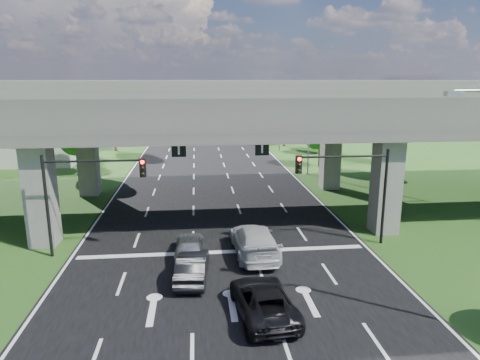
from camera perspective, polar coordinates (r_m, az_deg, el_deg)
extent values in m
plane|color=#284C18|center=(22.73, -1.65, -13.05)|extent=(160.00, 160.00, 0.00)
cube|color=black|center=(31.98, -2.99, -5.07)|extent=(18.00, 120.00, 0.03)
cube|color=#3C3A37|center=(32.41, -3.35, 9.60)|extent=(80.00, 15.00, 2.00)
cube|color=slate|center=(25.11, -2.62, 11.95)|extent=(80.00, 0.50, 1.00)
cube|color=slate|center=(39.59, -3.88, 12.44)|extent=(80.00, 0.50, 1.00)
cube|color=slate|center=(28.76, -25.10, -1.22)|extent=(1.60, 1.60, 7.00)
cube|color=slate|center=(40.03, -19.63, 3.07)|extent=(1.60, 1.60, 7.00)
cube|color=slate|center=(29.85, 18.94, -0.17)|extent=(1.60, 1.60, 7.00)
cube|color=slate|center=(40.82, 11.98, 3.74)|extent=(1.60, 1.60, 7.00)
cube|color=black|center=(25.66, -8.17, 4.01)|extent=(0.85, 0.06, 0.85)
cube|color=black|center=(25.95, 2.96, 4.22)|extent=(0.85, 0.06, 0.85)
cylinder|color=black|center=(27.80, 18.69, -2.18)|extent=(0.18, 0.18, 6.00)
cylinder|color=black|center=(26.21, 13.62, 3.07)|extent=(5.50, 0.12, 0.12)
cube|color=black|center=(25.33, 7.83, 2.06)|extent=(0.35, 0.28, 1.05)
sphere|color=#FF0C05|center=(25.12, 7.94, 2.77)|extent=(0.22, 0.22, 0.22)
cylinder|color=black|center=(26.73, -24.33, -3.29)|extent=(0.18, 0.18, 6.00)
cylinder|color=black|center=(25.39, -19.00, 2.40)|extent=(5.50, 0.12, 0.12)
cube|color=black|center=(24.81, -12.82, 1.61)|extent=(0.35, 0.28, 1.05)
sphere|color=#FF0C05|center=(24.59, -12.91, 2.33)|extent=(0.22, 0.22, 0.22)
cube|color=gray|center=(16.89, 26.59, 10.26)|extent=(0.60, 0.25, 0.18)
cylinder|color=gray|center=(46.18, 9.22, 6.82)|extent=(0.16, 0.16, 10.00)
cylinder|color=gray|center=(45.53, 7.57, 12.72)|extent=(3.00, 0.10, 0.10)
cube|color=gray|center=(45.21, 5.67, 12.64)|extent=(0.60, 0.25, 0.18)
cylinder|color=gray|center=(61.70, 5.36, 8.54)|extent=(0.16, 0.16, 10.00)
cylinder|color=gray|center=(61.21, 4.04, 12.93)|extent=(3.00, 0.10, 0.10)
cube|color=gray|center=(60.98, 2.62, 12.85)|extent=(0.60, 0.25, 0.18)
cylinder|color=black|center=(48.72, -20.73, 2.48)|extent=(0.36, 0.36, 3.30)
sphere|color=#134715|center=(48.29, -21.03, 5.97)|extent=(4.50, 4.50, 4.50)
sphere|color=#134715|center=(47.76, -20.79, 7.55)|extent=(3.60, 3.60, 3.60)
sphere|color=#134715|center=(48.86, -21.16, 4.97)|extent=(3.30, 3.30, 3.30)
cylinder|color=black|center=(57.15, -21.65, 3.67)|extent=(0.36, 0.36, 2.86)
sphere|color=#134715|center=(56.82, -21.87, 6.25)|extent=(3.90, 3.90, 3.90)
sphere|color=#134715|center=(56.31, -21.66, 7.41)|extent=(3.12, 3.12, 3.12)
sphere|color=#134715|center=(57.37, -21.98, 5.51)|extent=(2.86, 2.86, 2.86)
cylinder|color=black|center=(63.92, -16.32, 5.30)|extent=(0.36, 0.36, 3.52)
sphere|color=#134715|center=(63.58, -16.51, 8.16)|extent=(4.80, 4.80, 4.80)
sphere|color=#134715|center=(63.11, -16.28, 9.45)|extent=(3.84, 3.84, 3.84)
sphere|color=#134715|center=(64.11, -16.65, 7.32)|extent=(3.52, 3.52, 3.52)
cylinder|color=black|center=(51.15, 10.63, 3.47)|extent=(0.36, 0.36, 3.08)
sphere|color=#134715|center=(50.76, 10.77, 6.59)|extent=(4.20, 4.20, 4.20)
sphere|color=#134715|center=(50.46, 11.37, 7.96)|extent=(3.36, 3.36, 3.36)
sphere|color=#134715|center=(51.16, 10.28, 5.71)|extent=(3.08, 3.08, 3.08)
cylinder|color=black|center=(59.59, 11.25, 4.71)|extent=(0.36, 0.36, 2.86)
sphere|color=#134715|center=(59.27, 11.36, 7.20)|extent=(3.90, 3.90, 3.90)
sphere|color=#134715|center=(58.99, 11.87, 8.29)|extent=(3.12, 3.12, 3.12)
sphere|color=#134715|center=(59.65, 10.94, 6.50)|extent=(2.86, 2.86, 2.86)
cylinder|color=black|center=(66.25, 5.91, 5.94)|extent=(0.36, 0.36, 3.30)
sphere|color=#134715|center=(65.93, 5.97, 8.52)|extent=(4.50, 4.50, 4.50)
sphere|color=#134715|center=(65.62, 6.40, 9.67)|extent=(3.60, 3.60, 3.60)
sphere|color=#134715|center=(66.34, 5.62, 7.78)|extent=(3.30, 3.30, 3.30)
imported|color=#919497|center=(25.13, -6.73, -8.63)|extent=(1.71, 4.18, 1.42)
imported|color=black|center=(22.49, -6.35, -11.36)|extent=(1.86, 4.39, 1.41)
imported|color=#B2B2B2|center=(25.28, 1.94, -8.05)|extent=(2.60, 5.97, 1.71)
imported|color=black|center=(19.33, 3.12, -15.68)|extent=(2.80, 5.23, 1.40)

